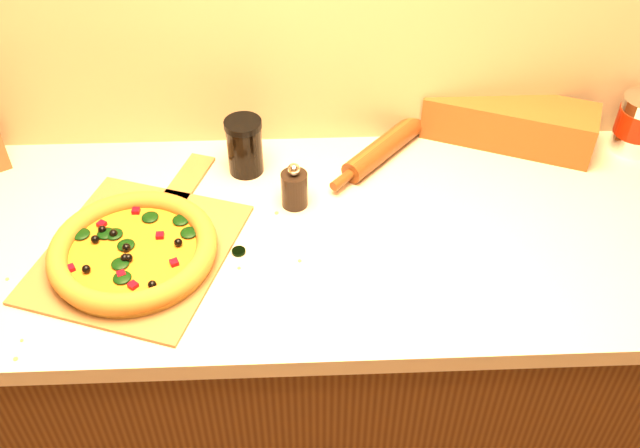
{
  "coord_description": "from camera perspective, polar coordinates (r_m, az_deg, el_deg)",
  "views": [
    {
      "loc": [
        0.03,
        0.33,
        1.91
      ],
      "look_at": [
        0.07,
        1.38,
        0.96
      ],
      "focal_mm": 40.0,
      "sensor_mm": 36.0,
      "label": 1
    }
  ],
  "objects": [
    {
      "name": "cabinet",
      "position": [
        1.84,
        -2.33,
        -11.26
      ],
      "size": [
        2.8,
        0.65,
        0.86
      ],
      "primitive_type": "cube",
      "color": "#48250F",
      "rests_on": "ground"
    },
    {
      "name": "countertop",
      "position": [
        1.5,
        -2.8,
        -1.04
      ],
      "size": [
        2.84,
        0.68,
        0.04
      ],
      "primitive_type": "cube",
      "color": "beige",
      "rests_on": "cabinet"
    },
    {
      "name": "pepper_grinder",
      "position": [
        1.52,
        -2.06,
        2.89
      ],
      "size": [
        0.06,
        0.06,
        0.11
      ],
      "color": "black",
      "rests_on": "countertop"
    },
    {
      "name": "bottle_cap",
      "position": [
        1.45,
        -6.53,
        -2.19
      ],
      "size": [
        0.03,
        0.03,
        0.01
      ],
      "primitive_type": "cylinder",
      "rotation": [
        0.0,
        0.0,
        -0.14
      ],
      "color": "black",
      "rests_on": "countertop"
    },
    {
      "name": "pizza_peel",
      "position": [
        1.49,
        -14.14,
        -1.8
      ],
      "size": [
        0.46,
        0.57,
        0.01
      ],
      "rotation": [
        0.0,
        0.0,
        -0.33
      ],
      "color": "brown",
      "rests_on": "countertop"
    },
    {
      "name": "coffee_canister",
      "position": [
        1.82,
        24.11,
        7.38
      ],
      "size": [
        0.1,
        0.1,
        0.14
      ],
      "color": "silver",
      "rests_on": "countertop"
    },
    {
      "name": "pizza",
      "position": [
        1.45,
        -14.7,
        -2.05
      ],
      "size": [
        0.33,
        0.33,
        0.05
      ],
      "color": "#C58331",
      "rests_on": "pizza_peel"
    },
    {
      "name": "dark_jar",
      "position": [
        1.61,
        -6.05,
        6.21
      ],
      "size": [
        0.08,
        0.08,
        0.13
      ],
      "color": "black",
      "rests_on": "countertop"
    },
    {
      "name": "bread_bag",
      "position": [
        1.76,
        14.86,
        7.98
      ],
      "size": [
        0.41,
        0.27,
        0.11
      ],
      "primitive_type": "cube",
      "rotation": [
        0.0,
        0.0,
        -0.39
      ],
      "color": "brown",
      "rests_on": "countertop"
    },
    {
      "name": "rolling_pin",
      "position": [
        1.67,
        5.18,
        6.15
      ],
      "size": [
        0.27,
        0.3,
        0.05
      ],
      "rotation": [
        0.0,
        0.0,
        0.84
      ],
      "color": "#51200E",
      "rests_on": "countertop"
    }
  ]
}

